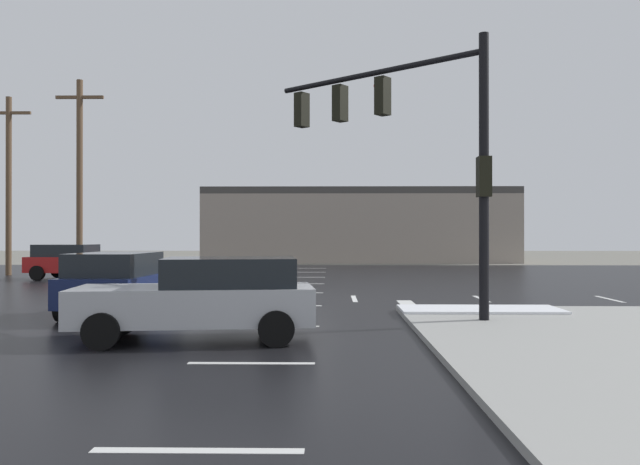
% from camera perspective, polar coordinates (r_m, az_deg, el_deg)
% --- Properties ---
extents(ground_plane, '(120.00, 120.00, 0.00)m').
position_cam_1_polar(ground_plane, '(20.01, -2.65, -6.06)').
color(ground_plane, slate).
extents(road_asphalt, '(44.00, 44.00, 0.02)m').
position_cam_1_polar(road_asphalt, '(20.01, -2.65, -6.03)').
color(road_asphalt, black).
rests_on(road_asphalt, ground_plane).
extents(snow_strip_curbside, '(4.00, 1.60, 0.06)m').
position_cam_1_polar(snow_strip_curbside, '(16.41, 14.26, -6.75)').
color(snow_strip_curbside, white).
rests_on(snow_strip_curbside, sidewalk_corner).
extents(lane_markings, '(36.15, 36.15, 0.01)m').
position_cam_1_polar(lane_markings, '(18.60, 0.82, -6.44)').
color(lane_markings, silver).
rests_on(lane_markings, road_asphalt).
extents(traffic_signal_mast, '(4.89, 4.08, 6.42)m').
position_cam_1_polar(traffic_signal_mast, '(15.69, 8.01, 9.09)').
color(traffic_signal_mast, black).
rests_on(traffic_signal_mast, sidewalk_corner).
extents(strip_building_background, '(22.88, 8.00, 5.46)m').
position_cam_1_polar(strip_building_background, '(48.46, 3.52, 0.61)').
color(strip_building_background, gray).
rests_on(strip_building_background, ground_plane).
extents(sedan_silver, '(4.68, 2.44, 1.58)m').
position_cam_1_polar(sedan_silver, '(12.34, -10.44, -5.73)').
color(sedan_silver, '#B7BABF').
rests_on(sedan_silver, road_asphalt).
extents(sedan_navy, '(2.17, 4.60, 1.58)m').
position_cam_1_polar(sedan_navy, '(16.74, -17.45, -4.27)').
color(sedan_navy, '#141E47').
rests_on(sedan_navy, road_asphalt).
extents(sedan_red, '(4.65, 2.33, 1.58)m').
position_cam_1_polar(sedan_red, '(30.57, -21.18, -2.42)').
color(sedan_red, '#B21919').
rests_on(sedan_red, road_asphalt).
extents(utility_pole_far, '(2.20, 0.28, 9.18)m').
position_cam_1_polar(utility_pole_far, '(31.14, -20.93, 4.90)').
color(utility_pole_far, brown).
rests_on(utility_pole_far, ground_plane).
extents(utility_pole_distant, '(2.20, 0.28, 8.93)m').
position_cam_1_polar(utility_pole_distant, '(35.13, -26.35, 4.12)').
color(utility_pole_distant, brown).
rests_on(utility_pole_distant, ground_plane).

